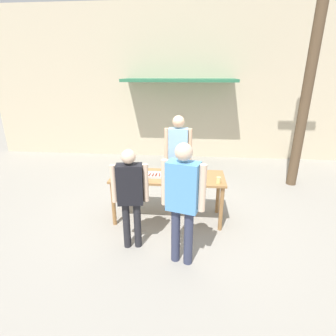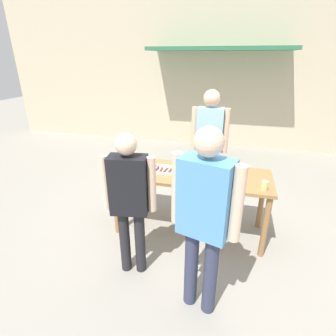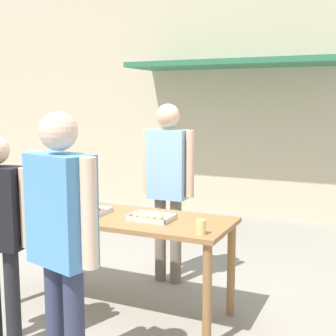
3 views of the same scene
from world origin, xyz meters
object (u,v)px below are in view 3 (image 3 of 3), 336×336
food_tray_buns (151,217)px  person_customer_with_cup (62,230)px  food_tray_sausages (86,211)px  beer_cup (201,227)px  condiment_jar_ketchup (27,208)px  condiment_jar_mustard (18,207)px  person_server_behind_table (168,175)px

food_tray_buns → person_customer_with_cup: size_ratio=0.21×
food_tray_sausages → beer_cup: beer_cup is taller
condiment_jar_ketchup → condiment_jar_mustard: bearing=-171.6°
beer_cup → person_server_behind_table: (-0.74, 1.03, 0.19)m
food_tray_sausages → person_server_behind_table: person_server_behind_table is taller
food_tray_sausages → person_server_behind_table: bearing=61.5°
food_tray_buns → beer_cup: beer_cup is taller
beer_cup → person_server_behind_table: bearing=125.5°
beer_cup → person_server_behind_table: size_ratio=0.06×
person_customer_with_cup → condiment_jar_ketchup: bearing=-24.9°
condiment_jar_mustard → person_customer_with_cup: person_customer_with_cup is taller
person_customer_with_cup → food_tray_sausages: bearing=-46.4°
condiment_jar_ketchup → food_tray_buns: bearing=11.0°
person_customer_with_cup → condiment_jar_mustard: bearing=-22.1°
condiment_jar_mustard → beer_cup: 1.75m
food_tray_buns → beer_cup: (0.53, -0.23, 0.03)m
condiment_jar_ketchup → beer_cup: 1.65m
condiment_jar_mustard → person_customer_with_cup: (1.18, -0.92, 0.17)m
food_tray_buns → person_server_behind_table: (-0.21, 0.80, 0.22)m
food_tray_sausages → person_server_behind_table: (0.44, 0.80, 0.23)m
condiment_jar_mustard → person_server_behind_table: (1.01, 1.04, 0.20)m
food_tray_buns → person_server_behind_table: person_server_behind_table is taller
food_tray_sausages → condiment_jar_ketchup: bearing=-155.4°
food_tray_buns → condiment_jar_mustard: bearing=-169.2°
food_tray_buns → beer_cup: 0.58m
food_tray_buns → person_server_behind_table: 0.86m
food_tray_sausages → condiment_jar_mustard: 0.62m
food_tray_sausages → food_tray_buns: size_ratio=1.09×
food_tray_buns → person_server_behind_table: bearing=104.5°
condiment_jar_mustard → person_server_behind_table: size_ratio=0.04×
condiment_jar_ketchup → person_server_behind_table: person_server_behind_table is taller
beer_cup → food_tray_sausages: bearing=169.0°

